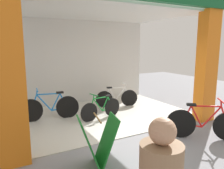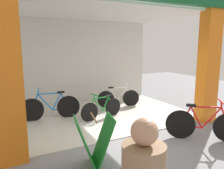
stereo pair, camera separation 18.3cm
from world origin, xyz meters
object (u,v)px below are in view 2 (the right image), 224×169
Objects in this scene: bicycle_inside_1 at (51,107)px; bicycle_parked_0 at (204,124)px; sandwich_board_sign at (94,142)px; bicycle_inside_0 at (118,98)px; bicycle_inside_2 at (102,109)px.

bicycle_inside_1 is 4.23m from bicycle_parked_0.
bicycle_inside_1 is at bearing 92.74° from sandwich_board_sign.
bicycle_parked_0 reaches higher than bicycle_inside_1.
bicycle_inside_0 is 1.04× the size of bicycle_inside_2.
bicycle_inside_0 is 0.85× the size of bicycle_inside_1.
bicycle_inside_1 is 3.01m from sandwich_board_sign.
bicycle_inside_2 is at bearing 62.46° from sandwich_board_sign.
bicycle_inside_0 is 2.48m from bicycle_inside_1.
bicycle_inside_1 is at bearing 155.73° from bicycle_inside_2.
bicycle_inside_1 reaches higher than bicycle_inside_0.
bicycle_inside_1 is at bearing -173.01° from bicycle_inside_0.
sandwich_board_sign is (-1.24, -2.38, 0.16)m from bicycle_inside_2.
bicycle_inside_2 is at bearing 120.77° from bicycle_parked_0.
bicycle_inside_2 is at bearing -24.27° from bicycle_inside_1.
bicycle_parked_0 is 2.73m from sandwich_board_sign.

